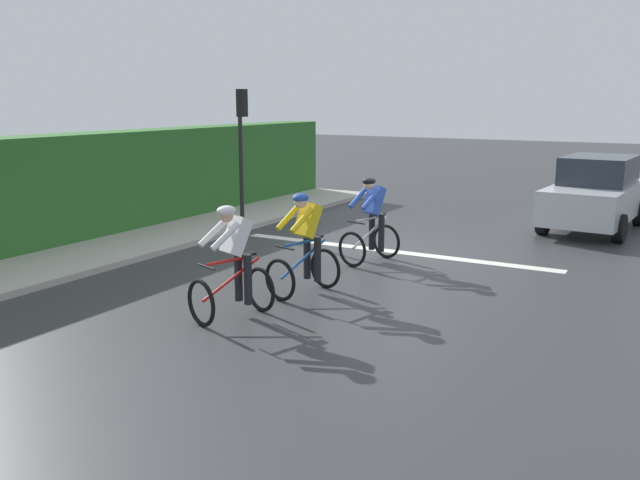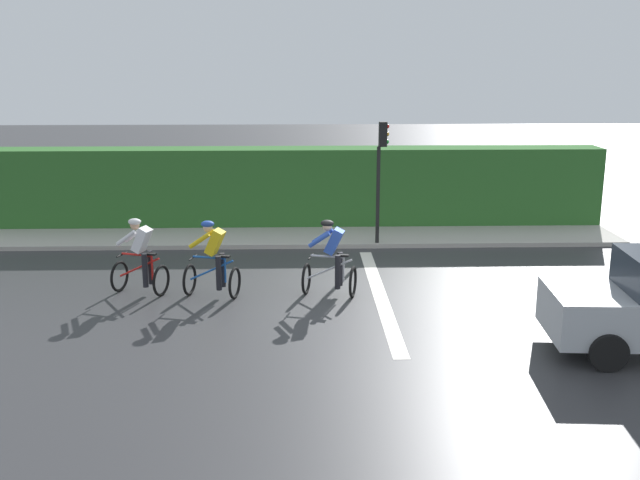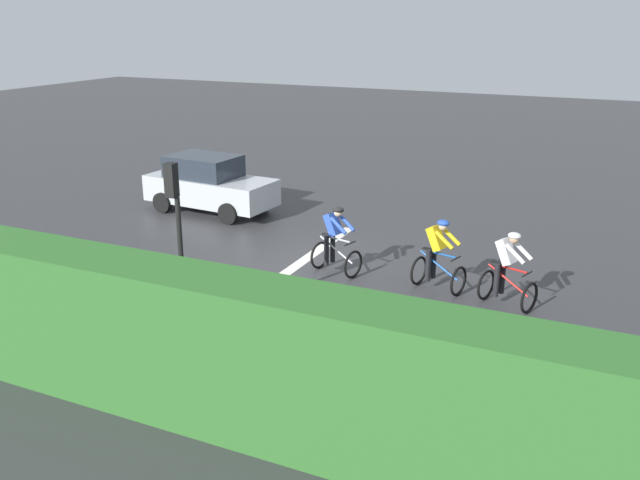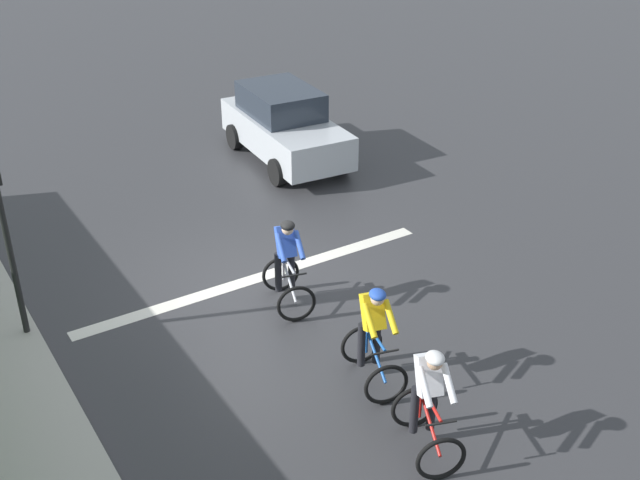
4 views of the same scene
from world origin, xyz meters
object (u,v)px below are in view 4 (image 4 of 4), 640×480
at_px(car_silver, 284,125).
at_px(traffic_light_near_crossing, 1,214).
at_px(cyclist_mid, 287,264).
at_px(cyclist_second, 373,337).
at_px(cyclist_lead, 428,403).

height_order(car_silver, traffic_light_near_crossing, traffic_light_near_crossing).
height_order(cyclist_mid, traffic_light_near_crossing, traffic_light_near_crossing).
bearing_deg(cyclist_second, cyclist_mid, -89.90).
relative_size(cyclist_second, traffic_light_near_crossing, 0.50).
bearing_deg(cyclist_mid, cyclist_lead, 86.50).
height_order(cyclist_lead, traffic_light_near_crossing, traffic_light_near_crossing).
bearing_deg(cyclist_mid, cyclist_second, 90.10).
relative_size(cyclist_lead, traffic_light_near_crossing, 0.50).
relative_size(car_silver, traffic_light_near_crossing, 1.26).
distance_m(cyclist_second, car_silver, 8.86).
bearing_deg(traffic_light_near_crossing, car_silver, -149.94).
bearing_deg(cyclist_mid, traffic_light_near_crossing, -19.78).
bearing_deg(car_silver, cyclist_lead, 70.29).
distance_m(cyclist_second, cyclist_mid, 2.50).
distance_m(cyclist_mid, traffic_light_near_crossing, 4.58).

